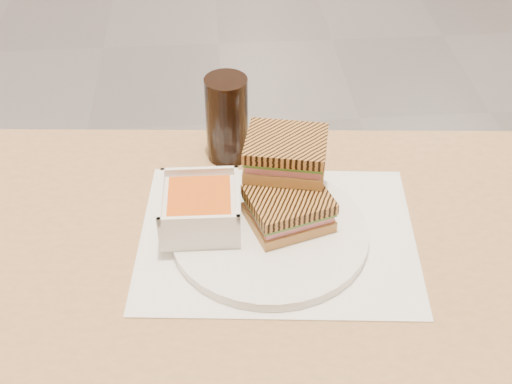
{
  "coord_description": "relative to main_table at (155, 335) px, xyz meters",
  "views": [
    {
      "loc": [
        -0.05,
        -2.72,
        1.42
      ],
      "look_at": [
        0.01,
        -2.0,
        0.82
      ],
      "focal_mm": 48.15,
      "sensor_mm": 36.0,
      "label": 1
    }
  ],
  "objects": [
    {
      "name": "tray_liner",
      "position": [
        0.18,
        0.07,
        0.12
      ],
      "size": [
        0.42,
        0.34,
        0.0
      ],
      "color": "white",
      "rests_on": "main_table"
    },
    {
      "name": "cola_glass",
      "position": [
        0.12,
        0.27,
        0.19
      ],
      "size": [
        0.07,
        0.07,
        0.14
      ],
      "color": "black",
      "rests_on": "main_table"
    },
    {
      "name": "panini_upper",
      "position": [
        0.2,
        0.14,
        0.21
      ],
      "size": [
        0.13,
        0.12,
        0.05
      ],
      "color": "#B58747",
      "rests_on": "panini_lower"
    },
    {
      "name": "main_table",
      "position": [
        0.0,
        0.0,
        0.0
      ],
      "size": [
        1.25,
        0.8,
        0.75
      ],
      "color": "tan",
      "rests_on": "ground"
    },
    {
      "name": "panini_lower",
      "position": [
        0.2,
        0.08,
        0.16
      ],
      "size": [
        0.13,
        0.12,
        0.05
      ],
      "color": "#B58747",
      "rests_on": "plate"
    },
    {
      "name": "plate",
      "position": [
        0.17,
        0.07,
        0.12
      ],
      "size": [
        0.28,
        0.28,
        0.01
      ],
      "color": "white",
      "rests_on": "tray_liner"
    },
    {
      "name": "soup_bowl",
      "position": [
        0.07,
        0.09,
        0.16
      ],
      "size": [
        0.11,
        0.11,
        0.06
      ],
      "color": "white",
      "rests_on": "plate"
    }
  ]
}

